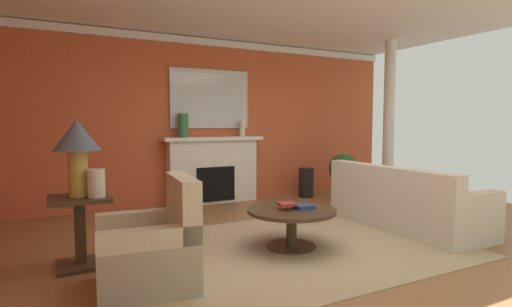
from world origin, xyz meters
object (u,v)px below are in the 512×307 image
Objects in this scene: fireplace at (213,172)px; vase_mantel_left at (183,125)px; table_lamp at (77,143)px; side_table at (80,227)px; vase_on_side_table at (96,183)px; vase_tall_corner at (306,183)px; mantel_mirror at (210,99)px; coffee_table at (292,219)px; vase_mantel_right at (242,128)px; armchair_near_window at (151,252)px; potted_plant at (343,172)px; sofa at (404,206)px.

vase_mantel_left reaches higher than fireplace.
vase_mantel_left is at bearing 52.43° from table_lamp.
vase_on_side_table is at bearing -38.66° from side_table.
table_lamp reaches higher than fireplace.
side_table reaches higher than vase_tall_corner.
mantel_mirror is at bearing 90.00° from fireplace.
table_lamp is at bearing -90.00° from side_table.
vase_tall_corner is at bearing 52.32° from coffee_table.
coffee_table is 3.38× the size of vase_mantel_right.
mantel_mirror is 3.31m from coffee_table.
armchair_near_window is 0.94m from vase_on_side_table.
mantel_mirror is 1.53× the size of armchair_near_window.
fireplace is 6.08× the size of vase_mantel_right.
vase_mantel_right is 0.54× the size of vase_tall_corner.
side_table reaches higher than coffee_table.
vase_tall_corner is (4.10, 2.05, -0.95)m from table_lamp.
vase_mantel_right reaches higher than coffee_table.
vase_mantel_left is at bearing 56.20° from vase_on_side_table.
side_table is 1.27× the size of vase_tall_corner.
table_lamp is at bearing -160.19° from potted_plant.
vase_mantel_left reaches higher than armchair_near_window.
vase_mantel_right reaches higher than table_lamp.
side_table is 3.80m from vase_mantel_right.
mantel_mirror reaches higher than vase_mantel_left.
vase_on_side_table reaches higher than armchair_near_window.
sofa is 1.81m from coffee_table.
potted_plant is at bearing 40.32° from coffee_table.
fireplace is at bearing -90.00° from mantel_mirror.
mantel_mirror is 2.08× the size of side_table.
vase_mantel_right is at bearing 0.00° from vase_mantel_left.
coffee_table is at bearing -104.45° from vase_mantel_right.
mantel_mirror is 2.63× the size of vase_tall_corner.
armchair_near_window is 1.69m from coffee_table.
side_table is at bearing -160.19° from potted_plant.
table_lamp is (-3.96, 0.44, 0.93)m from sofa.
vase_mantel_right reaches higher than side_table.
potted_plant is (4.20, 2.50, 0.19)m from armchair_near_window.
coffee_table is at bearing -12.18° from table_lamp.
vase_on_side_table reaches higher than sofa.
vase_mantel_left is (-0.55, -0.17, -0.47)m from mantel_mirror.
vase_mantel_left is at bearing 52.43° from side_table.
vase_on_side_table is 0.49× the size of vase_tall_corner.
coffee_table is at bearing -12.18° from side_table.
vase_on_side_table reaches higher than potted_plant.
armchair_near_window is (-3.45, -0.37, 0.01)m from sofa.
side_table is at bearing -127.57° from vase_mantel_left.
vase_on_side_table is (-2.72, -2.42, -0.48)m from vase_mantel_right.
table_lamp reaches higher than vase_on_side_table.
mantel_mirror is 0.69× the size of sofa.
table_lamp is 0.90× the size of potted_plant.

